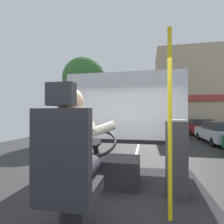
{
  "coord_description": "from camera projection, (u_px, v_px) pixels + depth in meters",
  "views": [
    {
      "loc": [
        0.46,
        -1.91,
        1.93
      ],
      "look_at": [
        -0.2,
        1.44,
        1.96
      ],
      "focal_mm": 27.64,
      "sensor_mm": 36.0,
      "label": 1
    }
  ],
  "objects": [
    {
      "name": "ground",
      "position": [
        139.0,
        145.0,
        10.58
      ],
      "size": [
        18.0,
        44.0,
        0.06
      ],
      "color": "#2E2E2E"
    },
    {
      "name": "driver_seat",
      "position": [
        67.0,
        175.0,
        1.44
      ],
      "size": [
        0.48,
        0.48,
        1.33
      ],
      "color": "black",
      "rests_on": "bus_floor"
    },
    {
      "name": "bus_driver",
      "position": [
        73.0,
        147.0,
        1.56
      ],
      "size": [
        0.73,
        0.56,
        0.84
      ],
      "color": "#282833",
      "rests_on": "driver_seat"
    },
    {
      "name": "steering_console",
      "position": [
        103.0,
        169.0,
        2.67
      ],
      "size": [
        1.1,
        1.02,
        0.86
      ],
      "color": "black",
      "rests_on": "bus_floor"
    },
    {
      "name": "handrail_pole",
      "position": [
        170.0,
        123.0,
        1.76
      ],
      "size": [
        0.04,
        0.04,
        1.97
      ],
      "color": "yellow",
      "rests_on": "bus_floor"
    },
    {
      "name": "fare_box",
      "position": [
        176.0,
        158.0,
        2.25
      ],
      "size": [
        0.26,
        0.21,
        1.0
      ],
      "color": "#333338",
      "rests_on": "bus_floor"
    },
    {
      "name": "windshield_panel",
      "position": [
        123.0,
        115.0,
        3.55
      ],
      "size": [
        2.5,
        0.08,
        1.48
      ],
      "color": "white"
    },
    {
      "name": "street_tree",
      "position": [
        84.0,
        79.0,
        13.36
      ],
      "size": [
        3.29,
        3.29,
        6.26
      ],
      "color": "#4C3828",
      "rests_on": "ground"
    },
    {
      "name": "shop_building",
      "position": [
        206.0,
        91.0,
        17.89
      ],
      "size": [
        9.98,
        4.63,
        8.47
      ],
      "color": "tan",
      "rests_on": "ground"
    },
    {
      "name": "parked_car_silver",
      "position": [
        220.0,
        132.0,
        11.06
      ],
      "size": [
        1.95,
        4.46,
        1.4
      ],
      "color": "silver",
      "rests_on": "ground"
    },
    {
      "name": "parked_car_red",
      "position": [
        199.0,
        126.0,
        15.76
      ],
      "size": [
        1.97,
        3.9,
        1.42
      ],
      "color": "maroon",
      "rests_on": "ground"
    },
    {
      "name": "parked_car_white",
      "position": [
        187.0,
        123.0,
        21.03
      ],
      "size": [
        1.96,
        4.33,
        1.45
      ],
      "color": "silver",
      "rests_on": "ground"
    }
  ]
}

